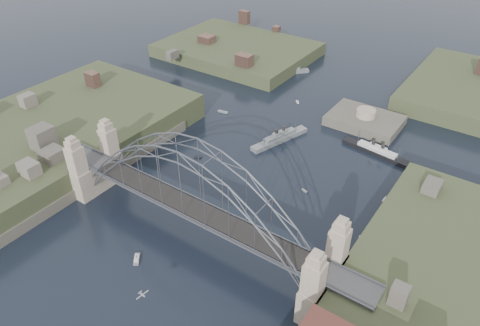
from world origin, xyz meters
The scene contains 17 objects.
ground centered at (0.00, 0.00, 0.00)m, with size 500.00×500.00×0.00m, color black.
bridge centered at (0.00, 0.00, 12.32)m, with size 84.00×13.80×24.60m.
shore_west centered at (-57.32, 0.00, 1.97)m, with size 50.50×90.00×12.00m.
headland_nw centered at (-55.00, 95.00, 0.50)m, with size 60.00×45.00×9.00m, color #3B4427.
fort_island centered at (12.00, 70.00, -0.34)m, with size 22.00×16.00×9.40m.
naval_cruiser_near centered at (-5.05, 46.10, 0.96)m, with size 8.80×20.39×6.15m.
naval_cruiser_far centered at (-27.57, 90.97, 0.84)m, with size 12.39×13.40×5.42m.
ocean_liner centered at (21.49, 55.92, 0.81)m, with size 21.38×5.80×5.20m.
aeroplane centered at (5.75, -21.44, 5.77)m, with size 1.49×2.73×0.40m.
small_boat_a centered at (-19.37, 24.96, 0.15)m, with size 2.24×1.69×0.45m.
small_boat_b centered at (12.70, 28.77, 0.15)m, with size 1.83×1.09×0.45m.
small_boat_c centered at (-5.60, -12.58, 0.28)m, with size 3.02×3.39×1.43m.
small_boat_d centered at (31.00, 37.32, 0.28)m, with size 1.10×2.50×1.43m.
small_boat_e centered at (-29.78, 50.79, 0.15)m, with size 3.75×1.70×0.45m.
small_boat_f centered at (-5.39, 51.28, 0.30)m, with size 1.40×1.66×1.43m.
small_boat_h centered at (-12.82, 71.19, 0.29)m, with size 1.81×1.78×1.43m.
small_boat_i centered at (31.32, 20.20, 0.15)m, with size 1.20×2.60×0.45m.
Camera 1 is at (50.89, -54.98, 72.12)m, focal length 33.70 mm.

